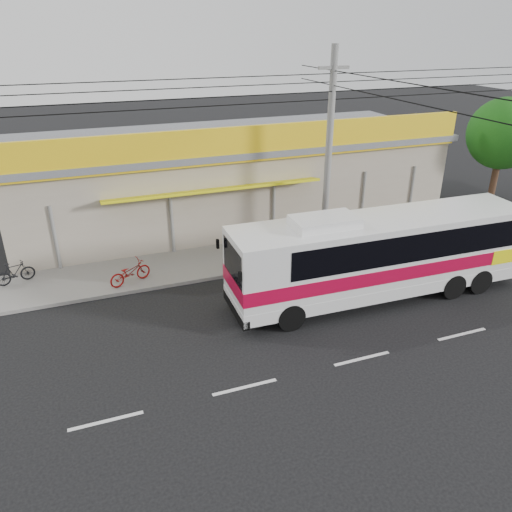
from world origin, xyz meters
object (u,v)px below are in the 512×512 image
(motorbike_red, at_px, (130,272))
(tree_far, at_px, (506,136))
(utility_pole, at_px, (333,85))
(coach_bus, at_px, (385,251))
(motorbike_dark, at_px, (15,273))

(motorbike_red, height_order, tree_far, tree_far)
(motorbike_red, xyz_separation_m, utility_pole, (8.95, 0.31, 6.88))
(coach_bus, bearing_deg, utility_pole, 93.88)
(utility_pole, bearing_deg, motorbike_dark, 174.34)
(utility_pole, distance_m, tree_far, 12.19)
(coach_bus, relative_size, motorbike_red, 6.56)
(motorbike_dark, height_order, utility_pole, utility_pole)
(utility_pole, bearing_deg, motorbike_red, -178.03)
(coach_bus, xyz_separation_m, utility_pole, (-0.21, 4.51, 5.56))
(coach_bus, xyz_separation_m, motorbike_red, (-9.16, 4.20, -1.32))
(tree_far, bearing_deg, coach_bus, -151.63)
(utility_pole, relative_size, tree_far, 5.37)
(motorbike_red, bearing_deg, tree_far, -106.66)
(motorbike_red, distance_m, tree_far, 21.01)
(motorbike_red, distance_m, utility_pole, 11.29)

